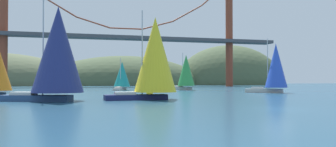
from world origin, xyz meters
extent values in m
plane|color=navy|center=(0.00, 0.00, 0.00)|extent=(360.00, 360.00, 0.00)
ellipsoid|color=#4C5B3D|center=(5.00, 135.00, 0.00)|extent=(77.78, 44.00, 28.19)
ellipsoid|color=#4C5B3D|center=(60.00, 135.00, 0.00)|extent=(57.85, 44.00, 41.52)
cylinder|color=brown|center=(-40.92, 95.00, 20.72)|extent=(2.80, 2.80, 41.44)
cylinder|color=brown|center=(40.92, 95.00, 20.72)|extent=(2.80, 2.80, 41.44)
cube|color=#47474C|center=(0.00, 95.00, 17.83)|extent=(117.84, 6.00, 1.20)
cylinder|color=brown|center=(-23.38, 95.00, 27.98)|extent=(11.94, 0.50, 7.16)
cylinder|color=brown|center=(-11.69, 95.00, 22.93)|extent=(11.83, 0.50, 3.85)
cylinder|color=brown|center=(0.00, 95.00, 21.25)|extent=(11.69, 0.50, 0.50)
cylinder|color=brown|center=(11.69, 95.00, 22.93)|extent=(11.83, 0.50, 3.85)
cylinder|color=brown|center=(23.38, 95.00, 27.98)|extent=(11.94, 0.50, 7.16)
cube|color=navy|center=(-21.27, 16.29, 0.36)|extent=(8.48, 4.80, 0.72)
cube|color=beige|center=(-22.66, 16.78, 0.90)|extent=(3.03, 2.45, 0.36)
cylinder|color=#B2B2B7|center=(-20.49, 16.02, 6.45)|extent=(0.14, 0.14, 11.46)
cone|color=navy|center=(-18.79, 15.41, 6.04)|extent=(7.53, 7.53, 10.04)
cube|color=#B7B2A8|center=(-7.11, 53.93, 0.29)|extent=(3.89, 6.08, 0.57)
cube|color=beige|center=(-7.53, 52.95, 0.75)|extent=(1.92, 2.24, 0.36)
cylinder|color=#B2B2B7|center=(-6.87, 54.47, 4.18)|extent=(0.14, 0.14, 7.21)
cone|color=teal|center=(-6.36, 55.66, 3.90)|extent=(5.22, 5.22, 6.04)
cube|color=#191E4C|center=(-9.56, 15.80, 0.33)|extent=(7.90, 2.45, 0.66)
cube|color=beige|center=(-10.96, 15.71, 0.84)|extent=(2.59, 1.63, 0.36)
cylinder|color=#B2B2B7|center=(-8.78, 15.85, 5.94)|extent=(0.14, 0.14, 10.55)
cone|color=yellow|center=(-7.07, 15.97, 5.73)|extent=(5.74, 5.74, 9.53)
cube|color=#B7B2A8|center=(8.25, 54.13, 0.38)|extent=(3.91, 6.75, 0.76)
cube|color=beige|center=(7.89, 55.24, 0.94)|extent=(2.07, 2.43, 0.36)
cylinder|color=#B2B2B7|center=(8.46, 53.52, 4.99)|extent=(0.14, 0.14, 8.46)
cone|color=green|center=(8.91, 52.17, 4.87)|extent=(5.41, 5.41, 7.62)
cube|color=#B7B2A8|center=(18.38, 32.43, 0.37)|extent=(6.63, 5.70, 0.73)
cube|color=beige|center=(17.38, 33.21, 0.91)|extent=(2.59, 2.42, 0.36)
cylinder|color=#B2B2B7|center=(18.94, 32.00, 5.63)|extent=(0.14, 0.14, 9.79)
cone|color=blue|center=(20.16, 31.04, 5.28)|extent=(5.89, 5.89, 8.49)
sphere|color=gold|center=(-5.07, 28.98, 0.30)|extent=(1.10, 1.10, 1.10)
cylinder|color=black|center=(-5.07, 28.98, 1.35)|extent=(0.20, 0.20, 1.60)
sphere|color=#F2EA99|center=(-5.07, 28.98, 2.27)|extent=(0.24, 0.24, 0.24)
camera|label=1|loc=(-16.36, -24.94, 2.48)|focal=35.37mm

